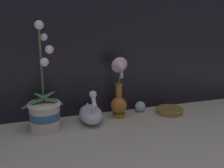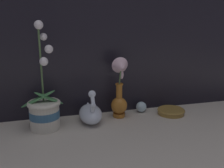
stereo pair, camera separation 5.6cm
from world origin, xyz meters
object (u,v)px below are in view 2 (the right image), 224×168
(amber_dish, at_px, (171,111))
(blue_vase, at_px, (120,93))
(orchid_potted_plant, at_px, (44,109))
(swan_figurine, at_px, (90,113))
(glass_sphere, at_px, (141,107))

(amber_dish, bearing_deg, blue_vase, 174.75)
(orchid_potted_plant, xyz_separation_m, swan_figurine, (0.21, 0.02, -0.04))
(orchid_potted_plant, xyz_separation_m, amber_dish, (0.63, 0.01, -0.08))
(orchid_potted_plant, relative_size, blue_vase, 1.57)
(orchid_potted_plant, bearing_deg, glass_sphere, 9.15)
(blue_vase, bearing_deg, glass_sphere, 17.89)
(blue_vase, height_order, glass_sphere, blue_vase)
(orchid_potted_plant, height_order, swan_figurine, orchid_potted_plant)
(swan_figurine, relative_size, blue_vase, 0.61)
(swan_figurine, xyz_separation_m, glass_sphere, (0.28, 0.06, -0.02))
(blue_vase, distance_m, glass_sphere, 0.17)
(glass_sphere, bearing_deg, blue_vase, -162.11)
(orchid_potted_plant, bearing_deg, amber_dish, 1.11)
(orchid_potted_plant, bearing_deg, blue_vase, 5.85)
(blue_vase, relative_size, amber_dish, 2.16)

